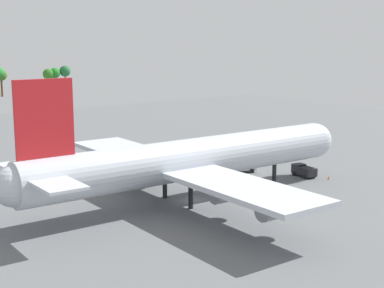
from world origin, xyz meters
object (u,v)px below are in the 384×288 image
at_px(pushback_tractor, 304,170).
at_px(safety_cone_nose, 329,178).
at_px(cargo_airplane, 191,160).
at_px(baggage_tug, 241,167).

height_order(pushback_tractor, safety_cone_nose, pushback_tractor).
bearing_deg(cargo_airplane, baggage_tug, 27.39).
xyz_separation_m(pushback_tractor, safety_cone_nose, (1.88, -4.06, -0.80)).
relative_size(baggage_tug, pushback_tractor, 1.07).
height_order(cargo_airplane, safety_cone_nose, cargo_airplane).
xyz_separation_m(cargo_airplane, baggage_tug, (18.21, 9.43, -5.22)).
relative_size(cargo_airplane, baggage_tug, 11.33).
distance_m(cargo_airplane, baggage_tug, 21.16).
bearing_deg(cargo_airplane, safety_cone_nose, -7.93).
distance_m(cargo_airplane, pushback_tractor, 25.42).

